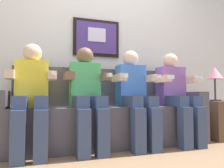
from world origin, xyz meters
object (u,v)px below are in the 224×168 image
object	(u,v)px
person_left_center	(87,93)
person_leftmost	(31,92)
table_lamp	(215,75)
side_table_right	(219,120)
person_right_center	(135,93)
person_rightmost	(176,93)
couch	(107,118)

from	to	relation	value
person_left_center	person_leftmost	bearing A→B (deg)	180.00
table_lamp	person_left_center	bearing A→B (deg)	-177.22
person_leftmost	side_table_right	distance (m)	2.38
person_leftmost	side_table_right	bearing A→B (deg)	1.48
person_right_center	person_rightmost	world-z (taller)	same
person_left_center	table_lamp	bearing A→B (deg)	2.78
person_right_center	person_rightmost	distance (m)	0.55
person_leftmost	table_lamp	xyz separation A→B (m)	(2.33, 0.09, 0.25)
person_rightmost	table_lamp	distance (m)	0.72
side_table_right	table_lamp	size ratio (longest dim) A/B	1.09
couch	person_left_center	world-z (taller)	person_left_center
couch	side_table_right	xyz separation A→B (m)	(1.53, -0.11, -0.06)
person_rightmost	side_table_right	size ratio (longest dim) A/B	2.22
person_right_center	couch	bearing A→B (deg)	148.55
person_left_center	table_lamp	distance (m)	1.80
person_right_center	person_left_center	bearing A→B (deg)	179.95
person_rightmost	side_table_right	bearing A→B (deg)	5.03
person_right_center	side_table_right	size ratio (longest dim) A/B	2.22
side_table_right	table_lamp	bearing A→B (deg)	136.06
person_left_center	person_right_center	size ratio (longest dim) A/B	1.00
person_left_center	side_table_right	xyz separation A→B (m)	(1.80, 0.06, -0.36)
person_right_center	table_lamp	bearing A→B (deg)	4.05
person_leftmost	side_table_right	world-z (taller)	person_leftmost
couch	person_leftmost	size ratio (longest dim) A/B	2.12
person_left_center	couch	bearing A→B (deg)	31.41
person_rightmost	table_lamp	bearing A→B (deg)	7.34
person_right_center	table_lamp	distance (m)	1.25
couch	person_right_center	distance (m)	0.44
table_lamp	side_table_right	bearing A→B (deg)	-43.94
couch	person_rightmost	xyz separation A→B (m)	(0.83, -0.17, 0.29)
person_left_center	person_rightmost	bearing A→B (deg)	-0.02
person_leftmost	table_lamp	size ratio (longest dim) A/B	2.41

